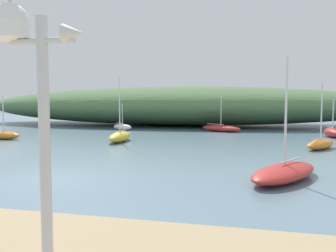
% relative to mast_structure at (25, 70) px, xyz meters
% --- Properties ---
extents(ground_plane, '(120.00, 120.00, 0.00)m').
position_rel_mast_structure_xyz_m(ground_plane, '(-4.23, 6.80, -3.01)').
color(ground_plane, slate).
extents(distant_hill, '(50.64, 15.86, 4.68)m').
position_rel_mast_structure_xyz_m(distant_hill, '(-5.67, 36.05, -0.67)').
color(distant_hill, '#517547').
rests_on(distant_hill, ground).
extents(mast_structure, '(1.08, 0.45, 3.52)m').
position_rel_mast_structure_xyz_m(mast_structure, '(0.00, 0.00, 0.00)').
color(mast_structure, silver).
rests_on(mast_structure, beach_sand).
extents(sailboat_far_right, '(2.40, 2.89, 3.81)m').
position_rel_mast_structure_xyz_m(sailboat_far_right, '(6.83, 16.89, -2.71)').
color(sailboat_far_right, orange).
rests_on(sailboat_far_right, ground).
extents(sailboat_centre_water, '(3.25, 4.16, 4.23)m').
position_rel_mast_structure_xyz_m(sailboat_centre_water, '(3.79, 8.57, -2.73)').
color(sailboat_centre_water, '#B72D28').
rests_on(sailboat_centre_water, ground).
extents(sailboat_east_reach, '(1.30, 3.66, 4.43)m').
position_rel_mast_structure_xyz_m(sailboat_east_reach, '(-5.79, 17.76, -2.65)').
color(sailboat_east_reach, gold).
rests_on(sailboat_east_reach, ground).
extents(sailboat_off_point, '(4.22, 3.08, 3.74)m').
position_rel_mast_structure_xyz_m(sailboat_off_point, '(0.53, 27.47, -2.70)').
color(sailboat_off_point, '#B72D28').
rests_on(sailboat_off_point, ground).
extents(sailboat_outer_mooring, '(2.57, 1.88, 2.63)m').
position_rel_mast_structure_xyz_m(sailboat_outer_mooring, '(-9.10, 27.03, -2.69)').
color(sailboat_outer_mooring, white).
rests_on(sailboat_outer_mooring, ground).
extents(sailboat_west_reach, '(1.21, 2.82, 2.94)m').
position_rel_mast_structure_xyz_m(sailboat_west_reach, '(9.34, 24.22, -2.64)').
color(sailboat_west_reach, '#B72D28').
rests_on(sailboat_west_reach, ground).
extents(sailboat_near_shore, '(2.71, 1.12, 3.25)m').
position_rel_mast_structure_xyz_m(sailboat_near_shore, '(-14.73, 17.39, -2.70)').
color(sailboat_near_shore, orange).
rests_on(sailboat_near_shore, ground).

